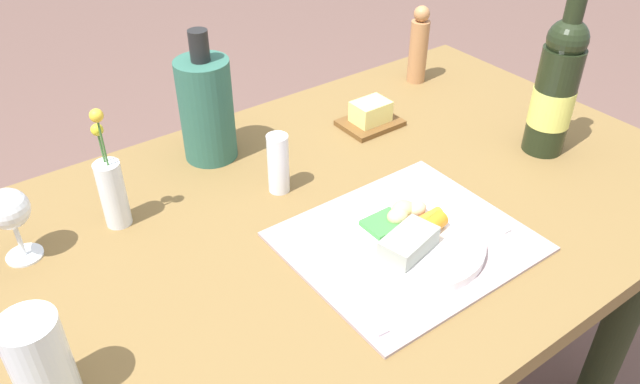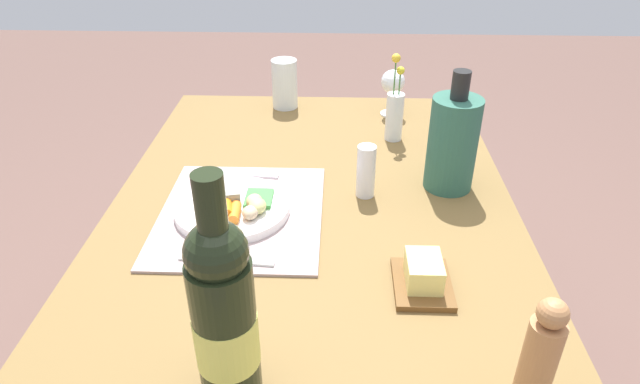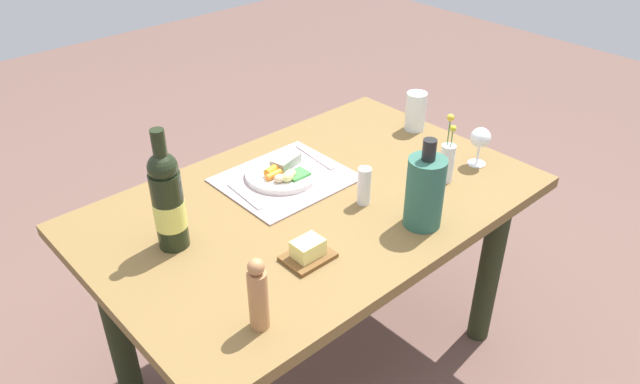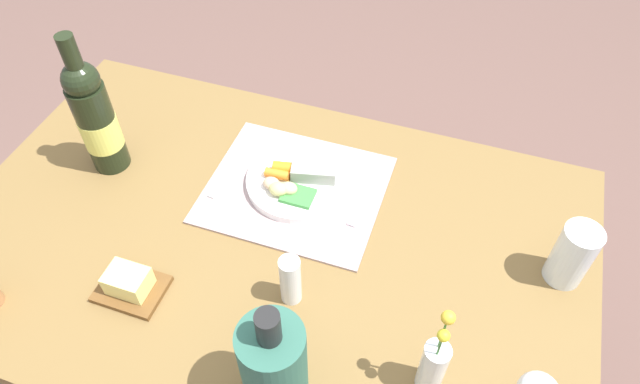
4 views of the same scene
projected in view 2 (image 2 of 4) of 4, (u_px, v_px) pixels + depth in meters
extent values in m
cube|color=brown|center=(311.00, 227.00, 1.15)|extent=(1.35, 0.87, 0.04)
cylinder|color=black|center=(224.00, 216.00, 1.82)|extent=(0.08, 0.08, 0.68)
cylinder|color=black|center=(418.00, 220.00, 1.80)|extent=(0.08, 0.08, 0.68)
cube|color=#A78F8F|center=(241.00, 214.00, 1.15)|extent=(0.39, 0.34, 0.01)
cylinder|color=white|center=(232.00, 208.00, 1.15)|extent=(0.24, 0.24, 0.02)
cube|color=#969A8C|center=(225.00, 190.00, 1.16)|extent=(0.11, 0.08, 0.03)
cylinder|color=orange|center=(225.00, 208.00, 1.10)|extent=(0.06, 0.04, 0.03)
cylinder|color=orange|center=(235.00, 212.00, 1.10)|extent=(0.06, 0.02, 0.02)
ellipsoid|color=#C8BE80|center=(254.00, 201.00, 1.13)|extent=(0.04, 0.03, 0.03)
ellipsoid|color=#C6C275|center=(258.00, 206.00, 1.11)|extent=(0.04, 0.04, 0.03)
ellipsoid|color=tan|center=(250.00, 213.00, 1.09)|extent=(0.04, 0.03, 0.03)
cube|color=#3E913E|center=(259.00, 198.00, 1.15)|extent=(0.07, 0.06, 0.01)
cube|color=silver|center=(236.00, 173.00, 1.29)|extent=(0.04, 0.20, 0.00)
cube|color=silver|center=(227.00, 260.00, 1.01)|extent=(0.03, 0.18, 0.00)
cylinder|color=#2D5E4D|center=(452.00, 144.00, 1.20)|extent=(0.11, 0.11, 0.21)
cylinder|color=black|center=(461.00, 85.00, 1.13)|extent=(0.04, 0.04, 0.06)
cylinder|color=white|center=(366.00, 171.00, 1.19)|extent=(0.04, 0.04, 0.12)
cylinder|color=#B2784A|center=(536.00, 369.00, 0.71)|extent=(0.05, 0.05, 0.16)
sphere|color=#B2784A|center=(553.00, 313.00, 0.66)|extent=(0.04, 0.04, 0.04)
cube|color=brown|center=(422.00, 284.00, 0.96)|extent=(0.13, 0.10, 0.01)
cube|color=#F4E780|center=(424.00, 271.00, 0.94)|extent=(0.08, 0.06, 0.05)
cylinder|color=black|center=(226.00, 332.00, 0.72)|extent=(0.08, 0.08, 0.22)
sphere|color=black|center=(216.00, 252.00, 0.65)|extent=(0.08, 0.08, 0.08)
cylinder|color=black|center=(211.00, 213.00, 0.62)|extent=(0.04, 0.04, 0.10)
cylinder|color=#DCDA62|center=(227.00, 339.00, 0.72)|extent=(0.08, 0.08, 0.08)
cylinder|color=white|center=(391.00, 114.00, 1.60)|extent=(0.06, 0.06, 0.00)
cylinder|color=white|center=(391.00, 103.00, 1.58)|extent=(0.01, 0.01, 0.06)
sphere|color=white|center=(393.00, 82.00, 1.55)|extent=(0.07, 0.07, 0.07)
cylinder|color=silver|center=(394.00, 117.00, 1.43)|extent=(0.05, 0.05, 0.13)
cylinder|color=#3F7233|center=(393.00, 100.00, 1.40)|extent=(0.00, 0.00, 0.22)
sphere|color=gold|center=(396.00, 58.00, 1.35)|extent=(0.02, 0.02, 0.02)
cylinder|color=#3F7233|center=(398.00, 106.00, 1.41)|extent=(0.00, 0.00, 0.19)
sphere|color=gold|center=(401.00, 71.00, 1.36)|extent=(0.02, 0.02, 0.02)
cylinder|color=silver|center=(285.00, 84.00, 1.61)|extent=(0.07, 0.07, 0.14)
cylinder|color=#A5D8C4|center=(285.00, 93.00, 1.63)|extent=(0.07, 0.07, 0.08)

